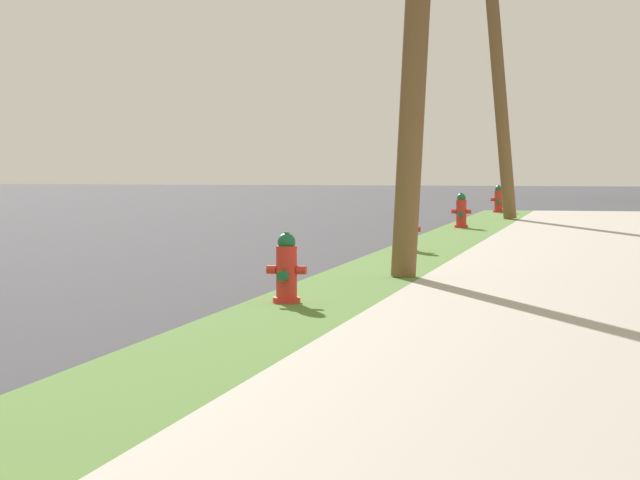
{
  "coord_description": "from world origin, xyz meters",
  "views": [
    {
      "loc": [
        3.95,
        -2.19,
        1.67
      ],
      "look_at": [
        0.73,
        13.43,
        0.76
      ],
      "focal_mm": 83.58,
      "sensor_mm": 36.0,
      "label": 1
    }
  ],
  "objects_px": {
    "fire_hydrant_fifth": "(498,200)",
    "utility_pole_background": "(493,13)",
    "fire_hydrant_third": "(408,231)",
    "fire_hydrant_fourth": "(461,213)",
    "fire_hydrant_second": "(286,272)"
  },
  "relations": [
    {
      "from": "fire_hydrant_fifth",
      "to": "utility_pole_background",
      "type": "height_order",
      "value": "utility_pole_background"
    },
    {
      "from": "fire_hydrant_second",
      "to": "fire_hydrant_fifth",
      "type": "bearing_deg",
      "value": 89.86
    },
    {
      "from": "fire_hydrant_second",
      "to": "fire_hydrant_fifth",
      "type": "relative_size",
      "value": 1.0
    },
    {
      "from": "utility_pole_background",
      "to": "fire_hydrant_fourth",
      "type": "bearing_deg",
      "value": -93.29
    },
    {
      "from": "fire_hydrant_second",
      "to": "utility_pole_background",
      "type": "height_order",
      "value": "utility_pole_background"
    },
    {
      "from": "fire_hydrant_second",
      "to": "fire_hydrant_fourth",
      "type": "height_order",
      "value": "same"
    },
    {
      "from": "fire_hydrant_second",
      "to": "fire_hydrant_fifth",
      "type": "xyz_separation_m",
      "value": [
        0.06,
        25.52,
        0.0
      ]
    },
    {
      "from": "fire_hydrant_fourth",
      "to": "utility_pole_background",
      "type": "distance_m",
      "value": 6.47
    },
    {
      "from": "fire_hydrant_third",
      "to": "fire_hydrant_fourth",
      "type": "relative_size",
      "value": 1.0
    },
    {
      "from": "utility_pole_background",
      "to": "fire_hydrant_third",
      "type": "bearing_deg",
      "value": -91.3
    },
    {
      "from": "fire_hydrant_fourth",
      "to": "fire_hydrant_fifth",
      "type": "distance_m",
      "value": 8.85
    },
    {
      "from": "fire_hydrant_third",
      "to": "fire_hydrant_fifth",
      "type": "height_order",
      "value": "same"
    },
    {
      "from": "fire_hydrant_fourth",
      "to": "utility_pole_background",
      "type": "relative_size",
      "value": 0.08
    },
    {
      "from": "fire_hydrant_second",
      "to": "fire_hydrant_third",
      "type": "distance_m",
      "value": 8.85
    },
    {
      "from": "fire_hydrant_second",
      "to": "utility_pole_background",
      "type": "bearing_deg",
      "value": 89.26
    }
  ]
}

